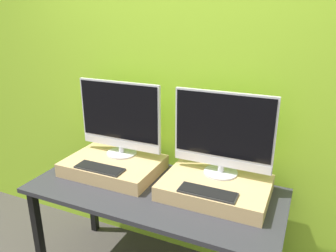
% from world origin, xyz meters
% --- Properties ---
extents(wall_back, '(8.00, 0.04, 2.60)m').
position_xyz_m(wall_back, '(0.00, 0.81, 1.30)').
color(wall_back, '#9ED12D').
rests_on(wall_back, ground_plane).
extents(workbench, '(1.64, 0.74, 0.76)m').
position_xyz_m(workbench, '(0.00, 0.37, 0.68)').
color(workbench, '#2D2D33').
rests_on(workbench, ground_plane).
extents(wooden_riser_left, '(0.65, 0.46, 0.09)m').
position_xyz_m(wooden_riser_left, '(-0.37, 0.46, 0.80)').
color(wooden_riser_left, tan).
rests_on(wooden_riser_left, workbench).
extents(monitor_left, '(0.63, 0.22, 0.54)m').
position_xyz_m(monitor_left, '(-0.37, 0.57, 1.13)').
color(monitor_left, silver).
rests_on(monitor_left, wooden_riser_left).
extents(keyboard_left, '(0.34, 0.12, 0.01)m').
position_xyz_m(keyboard_left, '(-0.37, 0.30, 0.86)').
color(keyboard_left, '#2D2D2D').
rests_on(keyboard_left, wooden_riser_left).
extents(wooden_riser_right, '(0.65, 0.46, 0.09)m').
position_xyz_m(wooden_riser_right, '(0.37, 0.46, 0.80)').
color(wooden_riser_right, tan).
rests_on(wooden_riser_right, workbench).
extents(monitor_right, '(0.63, 0.22, 0.54)m').
position_xyz_m(monitor_right, '(0.37, 0.57, 1.13)').
color(monitor_right, silver).
rests_on(monitor_right, wooden_riser_right).
extents(keyboard_right, '(0.34, 0.12, 0.01)m').
position_xyz_m(keyboard_right, '(0.37, 0.30, 0.86)').
color(keyboard_right, '#2D2D2D').
rests_on(keyboard_right, wooden_riser_right).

